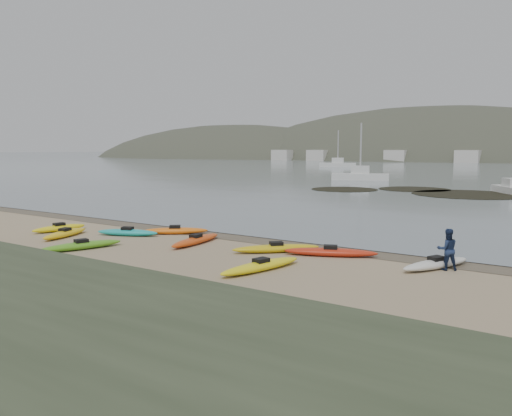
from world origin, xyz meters
The scene contains 6 objects.
ground centered at (0.00, 0.00, 0.00)m, with size 600.00×600.00×0.00m, color tan.
wet_sand centered at (0.00, -0.30, 0.00)m, with size 60.00×60.00×0.00m, color brown.
kayaks centered at (-0.99, -3.55, 0.17)m, with size 20.82×8.68×0.34m.
person_east centered at (9.61, -1.69, 0.77)m, with size 0.75×0.59×1.55m, color navy.
kelp_mats centered at (-0.48, 31.48, 0.03)m, with size 21.28×12.41×0.04m.
moored_boats centered at (1.84, 75.36, 0.55)m, with size 93.63×76.17×1.21m.
Camera 1 is at (13.79, -20.56, 4.45)m, focal length 35.00 mm.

